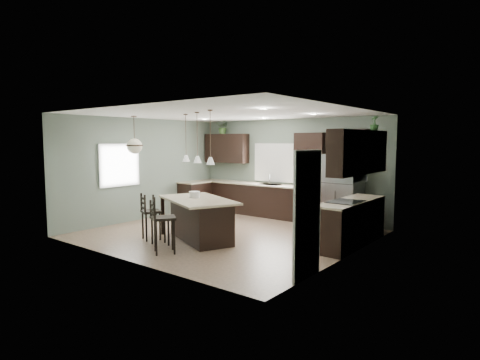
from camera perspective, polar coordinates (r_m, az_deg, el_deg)
name	(u,v)px	position (r m, az deg, el deg)	size (l,w,h in m)	color
ground	(226,234)	(9.52, -1.98, -7.65)	(6.00, 6.00, 0.00)	#9E8466
pantry_door	(307,215)	(6.41, 9.55, -4.91)	(0.04, 0.82, 2.04)	white
window_back	(276,163)	(11.73, 5.13, 2.47)	(1.35, 0.02, 1.00)	white
window_left	(119,165)	(10.97, -16.80, 2.04)	(0.02, 1.10, 1.00)	white
left_return_cabs	(195,197)	(12.47, -6.46, -2.44)	(0.60, 0.90, 0.90)	black
left_return_countertop	(195,182)	(12.40, -6.41, -0.30)	(0.66, 0.96, 0.04)	beige
back_lower_cabs	(258,200)	(11.86, 2.51, -2.82)	(4.20, 0.60, 0.90)	black
back_countertop	(257,184)	(11.78, 2.46, -0.57)	(4.20, 0.66, 0.04)	beige
sink_inset	(270,185)	(11.53, 4.28, -0.65)	(0.70, 0.45, 0.01)	gray
faucet	(269,180)	(11.49, 4.20, 0.06)	(0.02, 0.02, 0.28)	silver
back_upper_left	(226,148)	(12.63, -1.93, 4.52)	(1.55, 0.34, 0.90)	black
back_upper_right	(310,150)	(10.97, 9.98, 4.29)	(0.85, 0.34, 0.90)	black
fridge_header	(348,138)	(10.51, 15.08, 5.77)	(1.05, 0.34, 0.45)	black
right_lower_cabs	(351,223)	(8.78, 15.53, -5.98)	(0.60, 2.35, 0.90)	black
right_countertop	(351,201)	(8.71, 15.49, -2.93)	(0.66, 2.35, 0.04)	beige
cooktop	(345,202)	(8.46, 14.77, -3.00)	(0.58, 0.75, 0.02)	black
wall_oven_front	(332,224)	(8.66, 12.95, -6.08)	(0.01, 0.72, 0.60)	gray
right_upper_cabs	(359,152)	(8.57, 16.59, 3.82)	(0.34, 2.35, 0.90)	black
microwave	(351,172)	(8.35, 15.50, 1.06)	(0.40, 0.75, 0.40)	gray
refrigerator	(342,191)	(10.37, 14.25, -1.55)	(0.90, 0.74, 1.85)	gray
kitchen_island	(198,220)	(8.84, -5.99, -5.65)	(2.02, 1.15, 0.92)	black
serving_dish	(194,195)	(8.94, -6.50, -2.07)	(0.24, 0.24, 0.14)	silver
bar_stool_left	(151,217)	(9.09, -12.52, -5.10)	(0.38, 0.38, 1.03)	black
bar_stool_center	(160,223)	(8.57, -11.30, -5.99)	(0.35, 0.35, 0.95)	black
bar_stool_right	(164,224)	(7.94, -10.71, -6.22)	(0.42, 0.42, 1.13)	black
pendant_left	(186,138)	(9.33, -7.71, 5.96)	(0.17, 0.17, 1.10)	white
pendant_center	(197,138)	(8.67, -6.11, 6.02)	(0.17, 0.17, 1.10)	silver
pendant_right	(210,137)	(8.03, -4.24, 6.07)	(0.17, 0.17, 1.10)	white
chandelier	(134,135)	(10.29, -14.81, 6.23)	(0.42, 0.42, 0.94)	beige
plant_back_left	(223,127)	(12.69, -2.41, 7.55)	(0.40, 0.34, 0.44)	#365726
plant_right_wall	(374,123)	(9.43, 18.57, 7.67)	(0.19, 0.19, 0.34)	#285424
room_shell	(226,162)	(9.29, -2.01, 2.61)	(6.00, 6.00, 6.00)	slate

